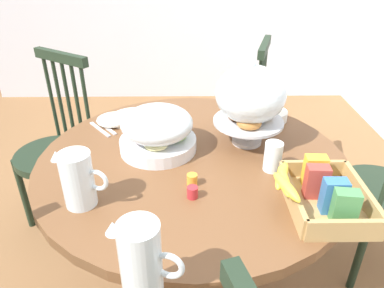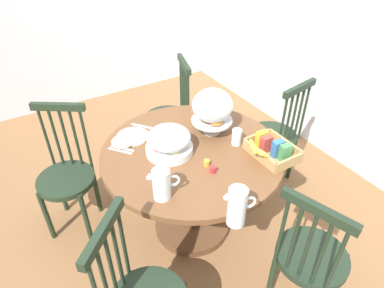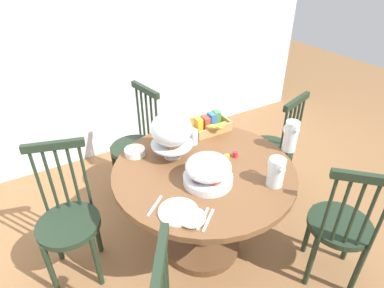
{
  "view_description": "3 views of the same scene",
  "coord_description": "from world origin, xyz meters",
  "px_view_note": "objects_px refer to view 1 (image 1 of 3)",
  "views": [
    {
      "loc": [
        1.21,
        0.16,
        1.47
      ],
      "look_at": [
        -0.07,
        0.18,
        0.74
      ],
      "focal_mm": 34.07,
      "sensor_mm": 36.0,
      "label": 1
    },
    {
      "loc": [
        1.51,
        -0.72,
        2.05
      ],
      "look_at": [
        0.03,
        0.18,
        0.79
      ],
      "focal_mm": 31.57,
      "sensor_mm": 36.0,
      "label": 2
    },
    {
      "loc": [
        -0.9,
        -1.23,
        1.99
      ],
      "look_at": [
        0.03,
        0.33,
        0.84
      ],
      "focal_mm": 30.35,
      "sensor_mm": 36.0,
      "label": 3
    }
  ],
  "objects_px": {
    "milk_pitcher": "(78,182)",
    "orange_juice_pitcher": "(142,267)",
    "windsor_chair_far_side": "(57,153)",
    "cereal_bowl": "(272,115)",
    "drinking_glass": "(273,157)",
    "china_plate_small": "(114,119)",
    "cereal_basket": "(322,194)",
    "windsor_chair_facing_door": "(235,125)",
    "dining_table": "(192,202)",
    "fruit_platter_covered": "(157,130)",
    "pastry_stand_with_dome": "(250,97)",
    "china_plate_large": "(133,118)"
  },
  "relations": [
    {
      "from": "orange_juice_pitcher",
      "to": "milk_pitcher",
      "type": "relative_size",
      "value": 1.21
    },
    {
      "from": "pastry_stand_with_dome",
      "to": "fruit_platter_covered",
      "type": "xyz_separation_m",
      "value": [
        0.05,
        -0.36,
        -0.11
      ]
    },
    {
      "from": "china_plate_large",
      "to": "milk_pitcher",
      "type": "bearing_deg",
      "value": -7.9
    },
    {
      "from": "windsor_chair_facing_door",
      "to": "cereal_bowl",
      "type": "xyz_separation_m",
      "value": [
        0.52,
        0.09,
        0.31
      ]
    },
    {
      "from": "milk_pitcher",
      "to": "china_plate_large",
      "type": "distance_m",
      "value": 0.62
    },
    {
      "from": "orange_juice_pitcher",
      "to": "cereal_basket",
      "type": "bearing_deg",
      "value": 122.31
    },
    {
      "from": "windsor_chair_facing_door",
      "to": "cereal_bowl",
      "type": "bearing_deg",
      "value": 9.75
    },
    {
      "from": "drinking_glass",
      "to": "china_plate_small",
      "type": "bearing_deg",
      "value": -121.53
    },
    {
      "from": "orange_juice_pitcher",
      "to": "cereal_bowl",
      "type": "distance_m",
      "value": 1.07
    },
    {
      "from": "windsor_chair_far_side",
      "to": "orange_juice_pitcher",
      "type": "relative_size",
      "value": 4.43
    },
    {
      "from": "china_plate_large",
      "to": "drinking_glass",
      "type": "bearing_deg",
      "value": 52.44
    },
    {
      "from": "dining_table",
      "to": "china_plate_small",
      "type": "bearing_deg",
      "value": -130.53
    },
    {
      "from": "milk_pitcher",
      "to": "dining_table",
      "type": "bearing_deg",
      "value": 127.81
    },
    {
      "from": "windsor_chair_facing_door",
      "to": "windsor_chair_far_side",
      "type": "distance_m",
      "value": 1.06
    },
    {
      "from": "fruit_platter_covered",
      "to": "milk_pitcher",
      "type": "relative_size",
      "value": 1.65
    },
    {
      "from": "dining_table",
      "to": "milk_pitcher",
      "type": "distance_m",
      "value": 0.54
    },
    {
      "from": "dining_table",
      "to": "fruit_platter_covered",
      "type": "distance_m",
      "value": 0.34
    },
    {
      "from": "pastry_stand_with_dome",
      "to": "cereal_bowl",
      "type": "xyz_separation_m",
      "value": [
        -0.21,
        0.14,
        -0.18
      ]
    },
    {
      "from": "fruit_platter_covered",
      "to": "milk_pitcher",
      "type": "xyz_separation_m",
      "value": [
        0.33,
        -0.22,
        -0.0
      ]
    },
    {
      "from": "china_plate_small",
      "to": "dining_table",
      "type": "bearing_deg",
      "value": 49.47
    },
    {
      "from": "windsor_chair_facing_door",
      "to": "cereal_bowl",
      "type": "height_order",
      "value": "windsor_chair_facing_door"
    },
    {
      "from": "dining_table",
      "to": "drinking_glass",
      "type": "distance_m",
      "value": 0.4
    },
    {
      "from": "drinking_glass",
      "to": "dining_table",
      "type": "bearing_deg",
      "value": -107.58
    },
    {
      "from": "dining_table",
      "to": "china_plate_large",
      "type": "relative_size",
      "value": 5.36
    },
    {
      "from": "dining_table",
      "to": "china_plate_large",
      "type": "distance_m",
      "value": 0.48
    },
    {
      "from": "milk_pitcher",
      "to": "orange_juice_pitcher",
      "type": "bearing_deg",
      "value": 33.58
    },
    {
      "from": "milk_pitcher",
      "to": "china_plate_large",
      "type": "xyz_separation_m",
      "value": [
        -0.61,
        0.08,
        -0.08
      ]
    },
    {
      "from": "fruit_platter_covered",
      "to": "cereal_bowl",
      "type": "distance_m",
      "value": 0.57
    },
    {
      "from": "windsor_chair_facing_door",
      "to": "orange_juice_pitcher",
      "type": "height_order",
      "value": "windsor_chair_facing_door"
    },
    {
      "from": "dining_table",
      "to": "orange_juice_pitcher",
      "type": "distance_m",
      "value": 0.71
    },
    {
      "from": "windsor_chair_far_side",
      "to": "china_plate_large",
      "type": "bearing_deg",
      "value": 69.2
    },
    {
      "from": "dining_table",
      "to": "china_plate_small",
      "type": "distance_m",
      "value": 0.52
    },
    {
      "from": "china_plate_large",
      "to": "cereal_bowl",
      "type": "bearing_deg",
      "value": 88.79
    },
    {
      "from": "china_plate_small",
      "to": "drinking_glass",
      "type": "xyz_separation_m",
      "value": [
        0.39,
        0.64,
        0.04
      ]
    },
    {
      "from": "fruit_platter_covered",
      "to": "orange_juice_pitcher",
      "type": "xyz_separation_m",
      "value": [
        0.68,
        0.01,
        0.02
      ]
    },
    {
      "from": "milk_pitcher",
      "to": "cereal_basket",
      "type": "distance_m",
      "value": 0.75
    },
    {
      "from": "windsor_chair_facing_door",
      "to": "china_plate_small",
      "type": "height_order",
      "value": "windsor_chair_facing_door"
    },
    {
      "from": "windsor_chair_facing_door",
      "to": "windsor_chair_far_side",
      "type": "bearing_deg",
      "value": -71.66
    },
    {
      "from": "orange_juice_pitcher",
      "to": "cereal_basket",
      "type": "height_order",
      "value": "orange_juice_pitcher"
    },
    {
      "from": "windsor_chair_far_side",
      "to": "cereal_bowl",
      "type": "xyz_separation_m",
      "value": [
        0.19,
        1.1,
        0.31
      ]
    },
    {
      "from": "windsor_chair_facing_door",
      "to": "pastry_stand_with_dome",
      "type": "height_order",
      "value": "pastry_stand_with_dome"
    },
    {
      "from": "windsor_chair_facing_door",
      "to": "windsor_chair_far_side",
      "type": "height_order",
      "value": "same"
    },
    {
      "from": "windsor_chair_far_side",
      "to": "china_plate_small",
      "type": "distance_m",
      "value": 0.53
    },
    {
      "from": "pastry_stand_with_dome",
      "to": "orange_juice_pitcher",
      "type": "relative_size",
      "value": 1.56
    },
    {
      "from": "cereal_basket",
      "to": "china_plate_small",
      "type": "xyz_separation_m",
      "value": [
        -0.6,
        -0.75,
        -0.03
      ]
    },
    {
      "from": "milk_pitcher",
      "to": "cereal_basket",
      "type": "bearing_deg",
      "value": 88.27
    },
    {
      "from": "fruit_platter_covered",
      "to": "orange_juice_pitcher",
      "type": "height_order",
      "value": "orange_juice_pitcher"
    },
    {
      "from": "milk_pitcher",
      "to": "china_plate_large",
      "type": "height_order",
      "value": "milk_pitcher"
    },
    {
      "from": "dining_table",
      "to": "pastry_stand_with_dome",
      "type": "distance_m",
      "value": 0.49
    },
    {
      "from": "windsor_chair_far_side",
      "to": "cereal_bowl",
      "type": "height_order",
      "value": "windsor_chair_far_side"
    }
  ]
}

